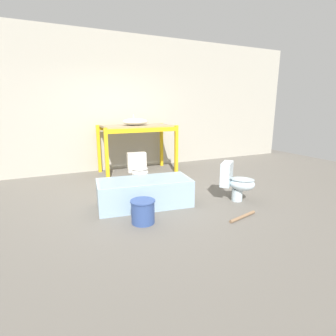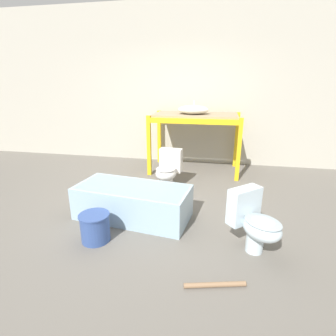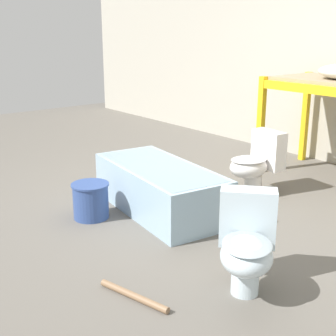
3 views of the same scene
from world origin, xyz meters
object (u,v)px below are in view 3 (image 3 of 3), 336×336
(toilet_near, at_px, (247,243))
(bucket_white, at_px, (91,200))
(bathtub_main, at_px, (160,185))
(toilet_far, at_px, (256,162))

(toilet_near, xyz_separation_m, bucket_white, (-1.69, -0.16, -0.17))
(bathtub_main, bearing_deg, bucket_white, -104.70)
(bathtub_main, xyz_separation_m, toilet_far, (0.26, 1.03, 0.09))
(toilet_far, bearing_deg, bathtub_main, -97.08)
(toilet_far, distance_m, bucket_white, 1.71)
(toilet_near, height_order, toilet_far, same)
(toilet_near, distance_m, bucket_white, 1.71)
(toilet_near, bearing_deg, toilet_far, 87.36)
(toilet_near, xyz_separation_m, toilet_far, (-1.19, 1.47, 0.00))
(bathtub_main, relative_size, toilet_near, 2.36)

